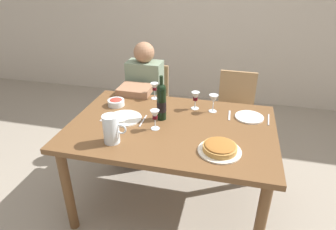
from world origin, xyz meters
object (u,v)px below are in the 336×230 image
wine_glass_centre (155,116)px  dinner_plate_left_setting (124,118)px  chair_right (235,110)px  baked_tart (220,148)px  dining_table (171,136)px  salad_bowl (116,102)px  dinner_plate_right_setting (249,117)px  wine_glass_right_diner (195,97)px  wine_glass_spare (155,88)px  water_pitcher (111,131)px  diner_left (142,100)px  chair_left (150,101)px  wine_bottle (162,102)px  wine_glass_left_diner (214,100)px

wine_glass_centre → dinner_plate_left_setting: bearing=162.1°
chair_right → wine_glass_centre: bearing=61.6°
chair_right → baked_tart: bearing=87.2°
dining_table → wine_glass_centre: 0.23m
salad_bowl → chair_right: (0.97, 0.68, -0.29)m
salad_bowl → dinner_plate_right_setting: 1.08m
salad_bowl → wine_glass_right_diner: wine_glass_right_diner is taller
wine_glass_spare → dinner_plate_left_setting: size_ratio=0.54×
water_pitcher → diner_left: size_ratio=0.17×
dining_table → chair_left: (-0.45, 0.91, -0.17)m
dinner_plate_right_setting → diner_left: 1.10m
baked_tart → chair_right: (0.08, 1.16, -0.29)m
wine_bottle → water_pitcher: wine_bottle is taller
wine_bottle → baked_tart: wine_bottle is taller
water_pitcher → baked_tart: size_ratio=0.71×
dining_table → salad_bowl: size_ratio=10.89×
dining_table → dinner_plate_left_setting: (-0.37, 0.01, 0.10)m
wine_glass_centre → dinner_plate_right_setting: (0.66, 0.33, -0.10)m
wine_glass_right_diner → chair_left: size_ratio=0.17×
salad_bowl → wine_glass_spare: 0.35m
wine_glass_spare → wine_glass_right_diner: bearing=-16.9°
wine_bottle → dinner_plate_right_setting: size_ratio=1.60×
water_pitcher → salad_bowl: bearing=109.9°
wine_glass_spare → dinner_plate_right_setting: (0.81, -0.17, -0.10)m
diner_left → chair_right: size_ratio=1.33×
water_pitcher → wine_glass_left_diner: 0.86m
baked_tart → dinner_plate_left_setting: size_ratio=1.04×
dinner_plate_right_setting → salad_bowl: bearing=-178.3°
wine_glass_spare → chair_left: size_ratio=0.17×
wine_bottle → diner_left: diner_left is taller
dinner_plate_right_setting → wine_glass_spare: bearing=167.8°
dining_table → chair_left: bearing=116.3°
dining_table → wine_glass_centre: size_ratio=10.13×
salad_bowl → dinner_plate_left_setting: bearing=-54.0°
dining_table → wine_glass_left_diner: wine_glass_left_diner is taller
salad_bowl → chair_right: chair_right is taller
wine_glass_left_diner → chair_right: 0.73m
dining_table → wine_bottle: size_ratio=4.34×
wine_glass_centre → wine_glass_left_diner: bearing=45.0°
dining_table → baked_tart: size_ratio=5.42×
dining_table → chair_right: (0.45, 0.90, -0.17)m
diner_left → dinner_plate_left_setting: bearing=97.9°
baked_tart → chair_right: size_ratio=0.32×
water_pitcher → wine_glass_right_diner: (0.46, 0.62, 0.01)m
dining_table → chair_right: size_ratio=1.72×
dining_table → wine_bottle: (-0.09, 0.08, 0.24)m
dinner_plate_left_setting → baked_tart: bearing=-19.8°
water_pitcher → baked_tart: 0.71m
wine_glass_left_diner → wine_glass_spare: bearing=165.9°
wine_bottle → baked_tart: size_ratio=1.25×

